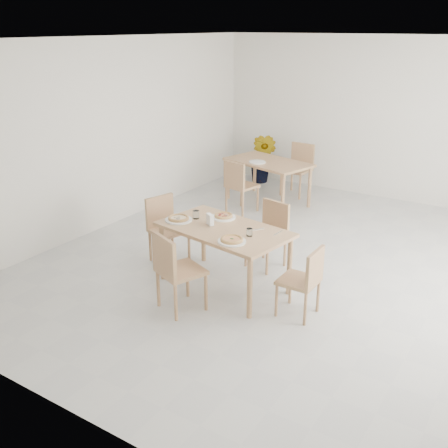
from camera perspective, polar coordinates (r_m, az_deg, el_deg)
The scene contains 21 objects.
main_table at distance 6.08m, azimuth 0.00°, elevation -1.14°, with size 1.64×1.10×0.75m.
chair_south at distance 5.64m, azimuth -5.43°, elevation -4.71°, with size 0.58×0.58×0.90m.
chair_north at distance 6.74m, azimuth 5.03°, elevation -0.59°, with size 0.49×0.49×0.84m.
chair_west at distance 6.90m, azimuth -6.43°, elevation -0.02°, with size 0.52×0.52×0.86m.
chair_east at distance 5.60m, azimuth 8.82°, elevation -5.78°, with size 0.39×0.39×0.79m.
plate_margherita at distance 5.65m, azimuth 0.86°, elevation -1.89°, with size 0.31×0.31×0.02m, color white.
plate_mushroom at distance 6.29m, azimuth -4.96°, elevation 0.45°, with size 0.32×0.32×0.02m, color white.
plate_pepperoni at distance 6.35m, azimuth -0.05°, elevation 0.74°, with size 0.30×0.30×0.02m, color white.
pizza_margherita at distance 5.64m, azimuth 0.86°, elevation -1.68°, with size 0.32×0.32×0.03m.
pizza_mushroom at distance 6.28m, azimuth -4.97°, elevation 0.65°, with size 0.32×0.32×0.03m.
pizza_pepperoni at distance 6.34m, azimuth -0.05°, elevation 0.94°, with size 0.26×0.26×0.03m.
tumbler_a at distance 5.81m, azimuth 2.78°, elevation -0.90°, with size 0.07×0.07×0.09m, color white.
tumbler_b at distance 6.33m, azimuth -3.08°, elevation 1.02°, with size 0.08×0.08×0.10m, color white.
napkin_holder at distance 6.10m, azimuth -1.53°, elevation 0.44°, with size 0.14×0.12×0.14m.
fork_a at distance 5.92m, azimuth 5.90°, elevation -0.99°, with size 0.02×0.18×0.01m, color silver.
fork_b at distance 6.00m, azimuth 3.59°, elevation -0.62°, with size 0.02×0.19×0.01m, color silver.
second_table at distance 9.11m, azimuth 4.84°, elevation 6.31°, with size 1.60×1.16×0.75m.
chair_back_s at distance 8.62m, azimuth 1.62°, elevation 4.48°, with size 0.51×0.51×0.88m.
chair_back_n at distance 9.72m, azimuth 8.17°, elevation 6.34°, with size 0.49×0.49×0.93m.
plate_empty at distance 8.97m, azimuth 3.64°, elevation 6.75°, with size 0.28×0.28×0.02m, color white.
potted_plant at distance 10.37m, azimuth 4.24°, elevation 7.16°, with size 0.54×0.44×0.98m, color #307222.
Camera 1 is at (2.67, -5.72, 2.95)m, focal length 42.00 mm.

